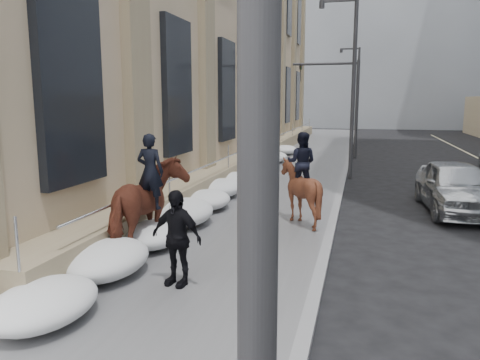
# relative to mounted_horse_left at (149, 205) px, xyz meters

# --- Properties ---
(ground) EXTENTS (140.00, 140.00, 0.00)m
(ground) POSITION_rel_mounted_horse_left_xyz_m (1.28, -1.57, -1.23)
(ground) COLOR black
(ground) RESTS_ON ground
(sidewalk) EXTENTS (5.00, 80.00, 0.12)m
(sidewalk) POSITION_rel_mounted_horse_left_xyz_m (1.28, 8.43, -1.17)
(sidewalk) COLOR #505052
(sidewalk) RESTS_ON ground
(curb) EXTENTS (0.24, 80.00, 0.12)m
(curb) POSITION_rel_mounted_horse_left_xyz_m (3.90, 8.43, -1.17)
(curb) COLOR slate
(curb) RESTS_ON ground
(limestone_building) EXTENTS (6.10, 44.00, 18.00)m
(limestone_building) POSITION_rel_mounted_horse_left_xyz_m (-3.98, 18.39, 7.67)
(limestone_building) COLOR tan
(limestone_building) RESTS_ON ground
(bg_building_mid) EXTENTS (30.00, 12.00, 28.00)m
(bg_building_mid) POSITION_rel_mounted_horse_left_xyz_m (5.28, 58.43, 12.77)
(bg_building_mid) COLOR slate
(bg_building_mid) RESTS_ON ground
(bg_building_far) EXTENTS (24.00, 12.00, 20.00)m
(bg_building_far) POSITION_rel_mounted_horse_left_xyz_m (-4.72, 70.43, 8.77)
(bg_building_far) COLOR gray
(bg_building_far) RESTS_ON ground
(streetlight_mid) EXTENTS (1.71, 0.24, 8.00)m
(streetlight_mid) POSITION_rel_mounted_horse_left_xyz_m (4.02, 12.43, 3.35)
(streetlight_mid) COLOR #2D2D30
(streetlight_mid) RESTS_ON ground
(streetlight_far) EXTENTS (1.71, 0.24, 8.00)m
(streetlight_far) POSITION_rel_mounted_horse_left_xyz_m (4.02, 32.43, 3.35)
(streetlight_far) COLOR #2D2D30
(streetlight_far) RESTS_ON ground
(traffic_signal) EXTENTS (4.10, 0.22, 6.00)m
(traffic_signal) POSITION_rel_mounted_horse_left_xyz_m (3.35, 20.43, 2.77)
(traffic_signal) COLOR #2D2D30
(traffic_signal) RESTS_ON ground
(snow_bank) EXTENTS (1.70, 18.10, 0.76)m
(snow_bank) POSITION_rel_mounted_horse_left_xyz_m (-0.14, 6.53, -0.76)
(snow_bank) COLOR silver
(snow_bank) RESTS_ON sidewalk
(mounted_horse_left) EXTENTS (1.15, 2.51, 2.72)m
(mounted_horse_left) POSITION_rel_mounted_horse_left_xyz_m (0.00, 0.00, 0.00)
(mounted_horse_left) COLOR #552619
(mounted_horse_left) RESTS_ON sidewalk
(mounted_horse_right) EXTENTS (1.57, 1.74, 2.58)m
(mounted_horse_right) POSITION_rel_mounted_horse_left_xyz_m (2.99, 3.49, -0.06)
(mounted_horse_right) COLOR #422012
(mounted_horse_right) RESTS_ON sidewalk
(pedestrian) EXTENTS (1.14, 0.67, 1.82)m
(pedestrian) POSITION_rel_mounted_horse_left_xyz_m (1.33, -1.63, -0.20)
(pedestrian) COLOR black
(pedestrian) RESTS_ON sidewalk
(car_silver) EXTENTS (2.25, 5.01, 1.67)m
(car_silver) POSITION_rel_mounted_horse_left_xyz_m (7.61, 6.57, -0.40)
(car_silver) COLOR #ADB0B5
(car_silver) RESTS_ON ground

